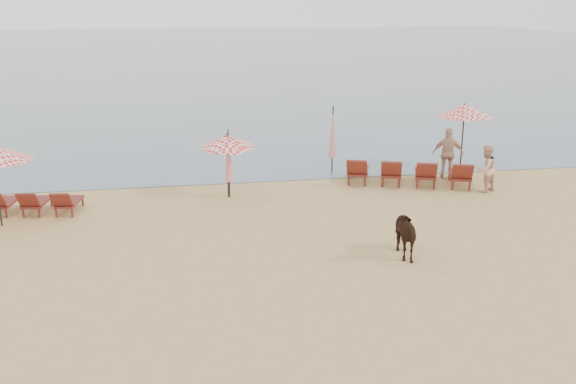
% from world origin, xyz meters
% --- Properties ---
extents(ground, '(120.00, 120.00, 0.00)m').
position_xyz_m(ground, '(0.00, 0.00, 0.00)').
color(ground, tan).
rests_on(ground, ground).
extents(sea, '(160.00, 140.00, 0.06)m').
position_xyz_m(sea, '(0.00, 80.00, 0.00)').
color(sea, '#51606B').
rests_on(sea, ground).
extents(lounger_cluster_left, '(2.77, 1.89, 0.56)m').
position_xyz_m(lounger_cluster_left, '(-7.40, 7.67, 0.39)').
color(lounger_cluster_left, maroon).
rests_on(lounger_cluster_left, ground).
extents(lounger_cluster_right, '(4.65, 3.17, 0.68)m').
position_xyz_m(lounger_cluster_right, '(5.00, 8.78, 0.47)').
color(lounger_cluster_right, maroon).
rests_on(lounger_cluster_right, ground).
extents(umbrella_open_left_b, '(1.73, 1.76, 2.20)m').
position_xyz_m(umbrella_open_left_b, '(-1.41, 8.48, 1.91)').
color(umbrella_open_left_b, black).
rests_on(umbrella_open_left_b, ground).
extents(umbrella_open_right, '(2.14, 2.14, 2.61)m').
position_xyz_m(umbrella_open_right, '(7.69, 10.34, 2.35)').
color(umbrella_open_right, black).
rests_on(umbrella_open_right, ground).
extents(umbrella_closed_left, '(0.28, 0.28, 2.29)m').
position_xyz_m(umbrella_closed_left, '(-1.37, 8.37, 1.41)').
color(umbrella_closed_left, black).
rests_on(umbrella_closed_left, ground).
extents(umbrella_closed_right, '(0.31, 0.31, 2.57)m').
position_xyz_m(umbrella_closed_right, '(2.72, 10.79, 1.58)').
color(umbrella_closed_right, black).
rests_on(umbrella_closed_right, ground).
extents(cow, '(0.80, 1.57, 1.29)m').
position_xyz_m(cow, '(2.46, 2.48, 0.64)').
color(cow, black).
rests_on(cow, ground).
extents(beachgoer_right_a, '(0.98, 0.90, 1.63)m').
position_xyz_m(beachgoer_right_a, '(7.28, 7.52, 0.81)').
color(beachgoer_right_a, '#E1A78D').
rests_on(beachgoer_right_a, ground).
extents(beachgoer_right_b, '(1.20, 0.84, 1.89)m').
position_xyz_m(beachgoer_right_b, '(6.70, 9.34, 0.95)').
color(beachgoer_right_b, tan).
rests_on(beachgoer_right_b, ground).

